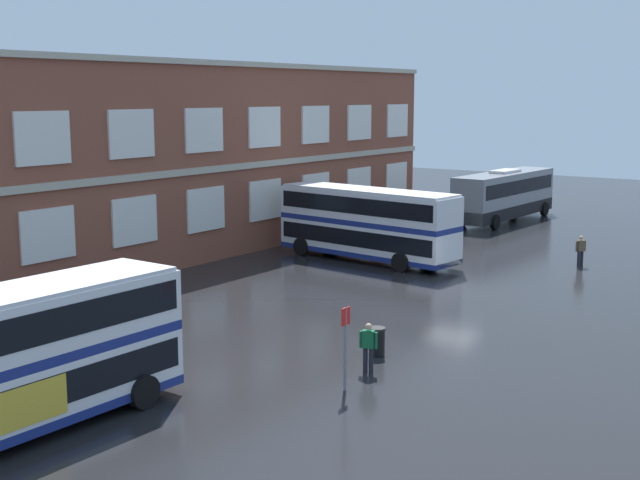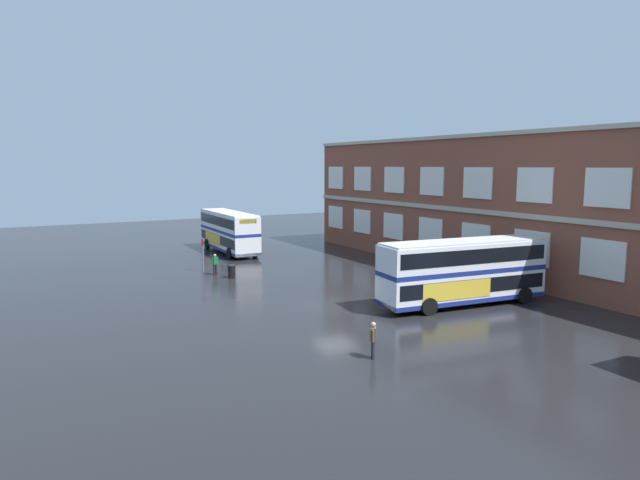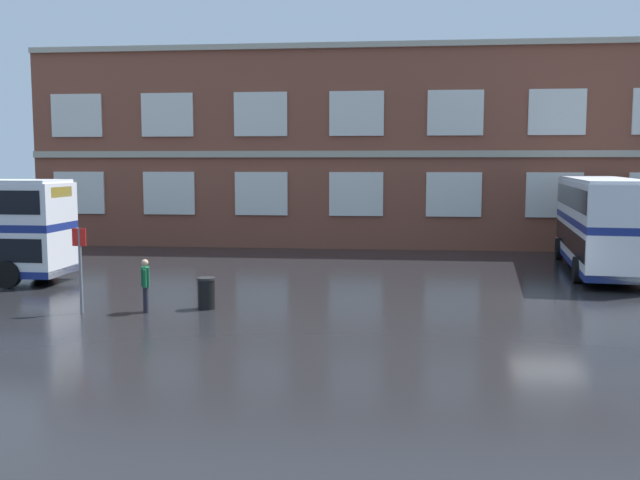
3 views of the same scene
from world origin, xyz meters
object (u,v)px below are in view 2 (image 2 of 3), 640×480
at_px(waiting_passenger, 373,338).
at_px(station_litter_bin, 232,271).
at_px(double_decker_near, 229,231).
at_px(second_passenger, 215,263).
at_px(double_decker_middle, 463,271).
at_px(bus_stand_flag, 203,252).

distance_m(waiting_passenger, station_litter_bin, 20.16).
height_order(double_decker_near, second_passenger, double_decker_near).
distance_m(double_decker_near, second_passenger, 11.77).
bearing_deg(double_decker_middle, station_litter_bin, -146.97).
distance_m(double_decker_middle, second_passenger, 19.71).
height_order(double_decker_near, double_decker_middle, same).
relative_size(waiting_passenger, bus_stand_flag, 0.63).
relative_size(double_decker_middle, bus_stand_flag, 4.16).
bearing_deg(double_decker_near, station_litter_bin, -19.28).
bearing_deg(bus_stand_flag, station_litter_bin, 16.14).
bearing_deg(double_decker_middle, bus_stand_flag, -149.98).
bearing_deg(station_litter_bin, second_passenger, -157.76).
distance_m(double_decker_near, waiting_passenger, 32.89).
bearing_deg(double_decker_middle, second_passenger, -148.01).
relative_size(double_decker_near, station_litter_bin, 10.73).
xyz_separation_m(second_passenger, station_litter_bin, (1.77, 0.72, -0.41)).
height_order(waiting_passenger, bus_stand_flag, bus_stand_flag).
height_order(double_decker_middle, waiting_passenger, double_decker_middle).
height_order(second_passenger, bus_stand_flag, bus_stand_flag).
bearing_deg(second_passenger, waiting_passenger, -0.03).
height_order(double_decker_middle, bus_stand_flag, double_decker_middle).
height_order(waiting_passenger, station_litter_bin, waiting_passenger).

